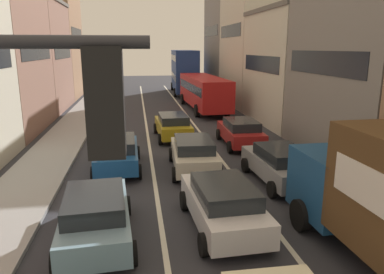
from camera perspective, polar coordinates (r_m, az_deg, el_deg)
name	(u,v)px	position (r m, az deg, el deg)	size (l,w,h in m)	color
sidewalk_left	(67,135)	(24.23, -18.84, 0.35)	(2.60, 64.00, 0.14)	#989898
lane_stripe_left	(147,133)	(23.86, -6.94, 0.63)	(0.16, 60.00, 0.01)	silver
lane_stripe_right	(199,131)	(24.18, 1.14, 0.91)	(0.16, 60.00, 0.01)	silver
building_row_right	(305,40)	(28.58, 17.21, 14.19)	(7.20, 43.90, 13.45)	gray
sedan_centre_lane_second	(223,203)	(11.27, 4.84, -10.23)	(2.23, 4.38, 1.49)	silver
wagon_left_lane_second	(96,215)	(10.85, -14.74, -11.65)	(2.30, 4.41, 1.49)	#759EB7
hatchback_centre_lane_third	(194,153)	(16.32, 0.24, -2.53)	(2.23, 4.38, 1.49)	beige
sedan_left_lane_third	(117,152)	(16.77, -11.55, -2.36)	(2.11, 4.32, 1.49)	#194C8C
coupe_centre_lane_fourth	(173,125)	(22.16, -2.97, 1.81)	(2.19, 4.36, 1.49)	#B29319
sedan_right_lane_behind_truck	(280,164)	(15.26, 13.56, -4.09)	(2.22, 4.38, 1.49)	gray
wagon_right_lane_far	(241,132)	(20.63, 7.55, 0.81)	(2.14, 4.34, 1.49)	#A51E1E
bus_mid_queue_primary	(204,90)	(32.28, 1.83, 7.30)	(3.08, 10.58, 2.90)	#B21919
bus_far_queue_secondary	(184,70)	(44.07, -1.24, 10.41)	(3.19, 10.61, 5.06)	navy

